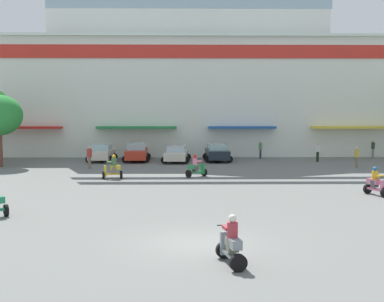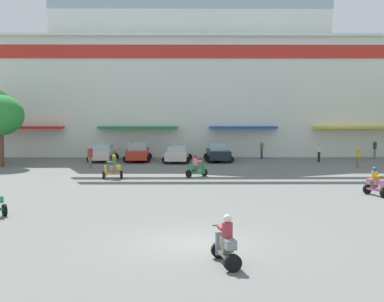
% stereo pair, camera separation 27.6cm
% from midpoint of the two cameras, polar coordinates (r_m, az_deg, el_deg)
% --- Properties ---
extents(ground_plane, '(128.00, 128.00, 0.00)m').
position_cam_midpoint_polar(ground_plane, '(30.40, 0.18, -3.91)').
color(ground_plane, slate).
extents(colonial_building, '(40.10, 16.86, 22.09)m').
position_cam_midpoint_polar(colonial_building, '(53.43, -0.08, 10.38)').
color(colonial_building, silver).
rests_on(colonial_building, ground).
extents(plaza_tree_2, '(3.59, 3.53, 5.69)m').
position_cam_midpoint_polar(plaza_tree_2, '(42.32, -20.73, 3.82)').
color(plaza_tree_2, brown).
rests_on(plaza_tree_2, ground).
extents(parked_car_0, '(2.41, 4.00, 1.52)m').
position_cam_midpoint_polar(parked_car_0, '(44.42, -9.89, -0.18)').
color(parked_car_0, beige).
rests_on(parked_car_0, ground).
extents(parked_car_1, '(2.47, 4.23, 1.62)m').
position_cam_midpoint_polar(parked_car_1, '(44.08, -6.00, -0.12)').
color(parked_car_1, red).
rests_on(parked_car_1, ground).
extents(parked_car_2, '(2.58, 4.56, 1.39)m').
position_cam_midpoint_polar(parked_car_2, '(43.21, -1.47, -0.31)').
color(parked_car_2, beige).
rests_on(parked_car_2, ground).
extents(parked_car_3, '(2.52, 4.05, 1.51)m').
position_cam_midpoint_polar(parked_car_3, '(43.83, 3.20, -0.18)').
color(parked_car_3, '#19232C').
rests_on(parked_car_3, ground).
extents(scooter_rider_1, '(0.84, 1.57, 1.56)m').
position_cam_midpoint_polar(scooter_rider_1, '(15.19, 4.43, -10.46)').
color(scooter_rider_1, black).
rests_on(scooter_rider_1, ground).
extents(scooter_rider_2, '(1.01, 1.52, 1.54)m').
position_cam_midpoint_polar(scooter_rider_2, '(28.53, 20.40, -3.50)').
color(scooter_rider_2, black).
rests_on(scooter_rider_2, ground).
extents(scooter_rider_4, '(1.38, 0.77, 1.60)m').
position_cam_midpoint_polar(scooter_rider_4, '(33.49, -8.76, -1.99)').
color(scooter_rider_4, black).
rests_on(scooter_rider_4, ground).
extents(scooter_rider_5, '(1.51, 1.30, 1.52)m').
position_cam_midpoint_polar(scooter_rider_5, '(33.95, 0.72, -1.90)').
color(scooter_rider_5, black).
rests_on(scooter_rider_5, ground).
extents(pedestrian_0, '(0.46, 0.46, 1.66)m').
position_cam_midpoint_polar(pedestrian_0, '(44.58, 14.41, -0.01)').
color(pedestrian_0, black).
rests_on(pedestrian_0, ground).
extents(pedestrian_1, '(0.55, 0.55, 1.71)m').
position_cam_midpoint_polar(pedestrian_1, '(39.47, -11.30, -0.54)').
color(pedestrian_1, '#786454').
rests_on(pedestrian_1, ground).
extents(pedestrian_2, '(0.42, 0.42, 1.65)m').
position_cam_midpoint_polar(pedestrian_2, '(46.20, 8.10, 0.27)').
color(pedestrian_2, '#302347').
rests_on(pedestrian_2, ground).
extents(pedestrian_3, '(0.36, 0.36, 1.72)m').
position_cam_midpoint_polar(pedestrian_3, '(48.87, 20.20, 0.32)').
color(pedestrian_3, slate).
rests_on(pedestrian_3, ground).
extents(pedestrian_4, '(0.33, 0.33, 1.61)m').
position_cam_midpoint_polar(pedestrian_4, '(41.23, 18.50, -0.53)').
color(pedestrian_4, '#7B604F').
rests_on(pedestrian_4, ground).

